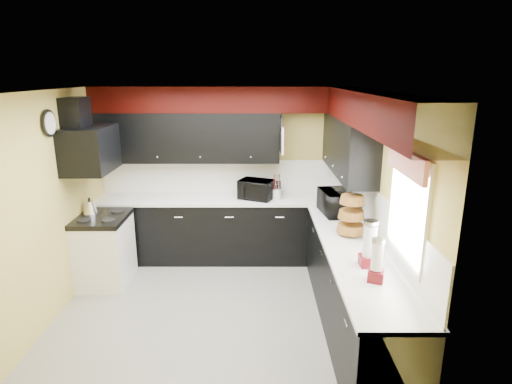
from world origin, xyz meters
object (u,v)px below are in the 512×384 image
at_px(knife_block, 277,189).
at_px(kettle, 90,207).
at_px(toaster_oven, 256,189).
at_px(microwave, 336,202).
at_px(utensil_crock, 277,194).

relative_size(knife_block, kettle, 1.21).
bearing_deg(kettle, toaster_oven, 15.69).
distance_m(microwave, knife_block, 1.06).
bearing_deg(knife_block, utensil_crock, -94.65).
distance_m(toaster_oven, kettle, 2.24).
relative_size(utensil_crock, kettle, 0.77).
bearing_deg(knife_block, toaster_oven, -158.16).
distance_m(microwave, utensil_crock, 0.99).
height_order(toaster_oven, knife_block, toaster_oven).
distance_m(utensil_crock, knife_block, 0.12).
height_order(microwave, kettle, microwave).
xyz_separation_m(toaster_oven, utensil_crock, (0.29, -0.01, -0.07)).
bearing_deg(knife_block, kettle, -160.07).
relative_size(microwave, kettle, 3.00).
height_order(utensil_crock, kettle, kettle).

